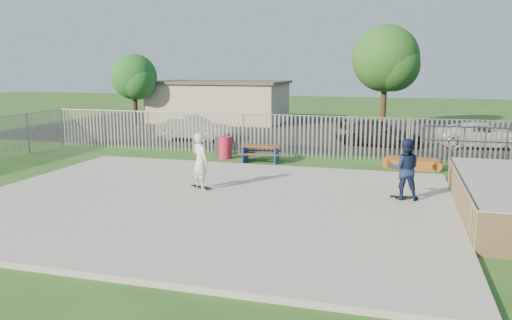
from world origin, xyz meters
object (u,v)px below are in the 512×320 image
(trash_bin_grey, at_px, (220,146))
(car_silver, at_px, (194,128))
(trash_bin_red, at_px, (225,148))
(tree_mid, at_px, (386,59))
(car_dark, at_px, (379,133))
(funbox, at_px, (412,163))
(skater_navy, at_px, (405,169))
(car_white, at_px, (483,135))
(tree_left, at_px, (134,77))
(skater_white, at_px, (200,161))
(picnic_table, at_px, (261,153))

(trash_bin_grey, height_order, car_silver, car_silver)
(trash_bin_red, xyz_separation_m, car_silver, (-3.72, 4.98, 0.21))
(trash_bin_grey, relative_size, tree_mid, 0.12)
(car_dark, bearing_deg, tree_mid, 8.37)
(funbox, height_order, trash_bin_red, trash_bin_red)
(trash_bin_red, height_order, tree_mid, tree_mid)
(car_silver, distance_m, skater_navy, 16.08)
(tree_mid, xyz_separation_m, skater_navy, (1.35, -20.77, -3.72))
(car_silver, xyz_separation_m, car_white, (15.86, 1.76, -0.04))
(tree_left, bearing_deg, skater_white, -55.11)
(trash_bin_grey, height_order, tree_left, tree_left)
(trash_bin_red, xyz_separation_m, tree_left, (-11.37, 11.84, 3.01))
(tree_left, bearing_deg, skater_navy, -42.52)
(tree_left, distance_m, tree_mid, 18.36)
(tree_left, xyz_separation_m, skater_white, (12.77, -18.31, -2.41))
(car_silver, relative_size, tree_mid, 0.60)
(trash_bin_red, bearing_deg, funbox, 0.13)
(picnic_table, height_order, car_white, car_white)
(car_dark, height_order, tree_left, tree_left)
(car_white, relative_size, tree_mid, 0.67)
(tree_left, bearing_deg, car_silver, -41.87)
(car_white, bearing_deg, tree_mid, 27.60)
(trash_bin_red, bearing_deg, trash_bin_grey, 124.43)
(picnic_table, xyz_separation_m, trash_bin_red, (-1.83, 0.31, 0.14))
(trash_bin_grey, bearing_deg, funbox, -4.70)
(car_silver, distance_m, car_dark, 10.54)
(picnic_table, xyz_separation_m, car_silver, (-5.55, 5.29, 0.35))
(picnic_table, distance_m, trash_bin_red, 1.86)
(picnic_table, height_order, car_dark, car_dark)
(trash_bin_grey, relative_size, car_silver, 0.21)
(trash_bin_grey, bearing_deg, tree_mid, 62.79)
(trash_bin_red, relative_size, car_dark, 0.22)
(car_dark, bearing_deg, skater_navy, -166.01)
(tree_left, xyz_separation_m, skater_navy, (19.42, -17.81, -2.41))
(picnic_table, relative_size, funbox, 0.91)
(trash_bin_grey, xyz_separation_m, car_white, (12.66, 5.99, 0.24))
(car_white, height_order, skater_navy, skater_navy)
(trash_bin_grey, relative_size, skater_white, 0.46)
(picnic_table, distance_m, tree_left, 18.22)
(funbox, height_order, skater_white, skater_white)
(skater_white, bearing_deg, trash_bin_red, -44.26)
(picnic_table, distance_m, car_silver, 7.67)
(trash_bin_red, relative_size, trash_bin_grey, 1.16)
(car_white, bearing_deg, funbox, 144.75)
(funbox, relative_size, trash_bin_grey, 2.32)
(car_white, xyz_separation_m, skater_white, (-10.75, -13.21, 0.43))
(picnic_table, height_order, tree_mid, tree_mid)
(funbox, distance_m, tree_left, 23.32)
(skater_navy, xyz_separation_m, skater_white, (-6.65, -0.50, 0.00))
(tree_left, bearing_deg, picnic_table, -42.63)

